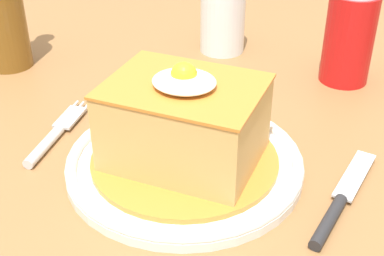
% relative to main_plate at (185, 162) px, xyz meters
% --- Properties ---
extents(dining_table, '(1.47, 1.09, 0.76)m').
position_rel_main_plate_xyz_m(dining_table, '(-0.06, 0.16, -0.10)').
color(dining_table, olive).
rests_on(dining_table, ground_plane).
extents(main_plate, '(0.25, 0.25, 0.02)m').
position_rel_main_plate_xyz_m(main_plate, '(0.00, 0.00, 0.00)').
color(main_plate, white).
rests_on(main_plate, dining_table).
extents(sandwich_meal, '(0.20, 0.20, 0.11)m').
position_rel_main_plate_xyz_m(sandwich_meal, '(0.00, -0.00, 0.04)').
color(sandwich_meal, orange).
rests_on(sandwich_meal, main_plate).
extents(fork, '(0.03, 0.14, 0.01)m').
position_rel_main_plate_xyz_m(fork, '(-0.16, -0.01, -0.00)').
color(fork, silver).
rests_on(fork, dining_table).
extents(knife, '(0.04, 0.17, 0.01)m').
position_rel_main_plate_xyz_m(knife, '(0.16, -0.01, -0.00)').
color(knife, '#262628').
rests_on(knife, dining_table).
extents(soda_can, '(0.07, 0.07, 0.12)m').
position_rel_main_plate_xyz_m(soda_can, '(0.12, 0.28, 0.05)').
color(soda_can, red).
rests_on(soda_can, dining_table).
extents(drinking_glass, '(0.07, 0.07, 0.10)m').
position_rel_main_plate_xyz_m(drinking_glass, '(-0.07, 0.31, 0.04)').
color(drinking_glass, silver).
rests_on(drinking_glass, dining_table).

